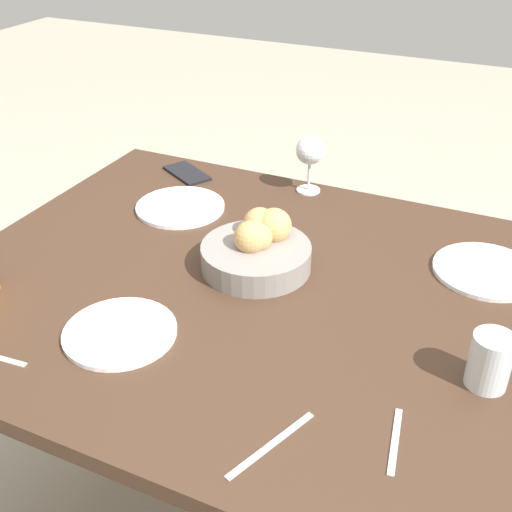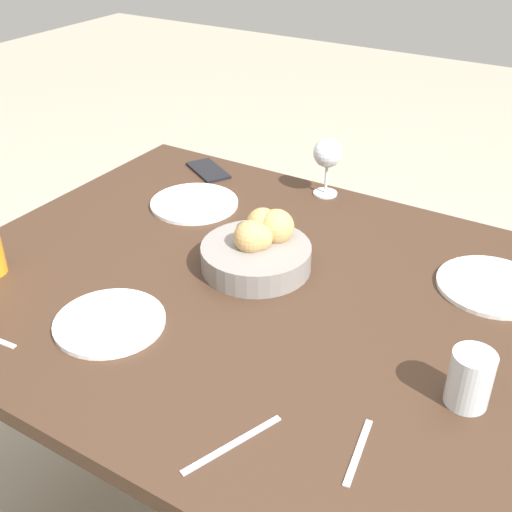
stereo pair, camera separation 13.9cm
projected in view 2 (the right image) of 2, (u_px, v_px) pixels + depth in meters
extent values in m
cube|color=#3D281C|center=(262.00, 294.00, 1.35)|extent=(1.36, 1.04, 0.03)
cube|color=#3D281C|center=(175.00, 263.00, 2.17)|extent=(0.06, 0.06, 0.74)
cylinder|color=gray|center=(256.00, 257.00, 1.39)|extent=(0.24, 0.24, 0.05)
sphere|color=tan|center=(258.00, 238.00, 1.37)|extent=(0.06, 0.06, 0.06)
sphere|color=tan|center=(263.00, 224.00, 1.41)|extent=(0.07, 0.07, 0.07)
sphere|color=tan|center=(251.00, 237.00, 1.36)|extent=(0.07, 0.07, 0.07)
sphere|color=tan|center=(276.00, 227.00, 1.40)|extent=(0.08, 0.08, 0.08)
cylinder|color=white|center=(492.00, 286.00, 1.33)|extent=(0.23, 0.23, 0.01)
cylinder|color=white|center=(194.00, 203.00, 1.66)|extent=(0.23, 0.23, 0.01)
cylinder|color=white|center=(110.00, 322.00, 1.23)|extent=(0.21, 0.21, 0.01)
cylinder|color=silver|center=(470.00, 379.00, 1.03)|extent=(0.07, 0.07, 0.10)
cylinder|color=silver|center=(325.00, 193.00, 1.71)|extent=(0.06, 0.06, 0.00)
cylinder|color=silver|center=(326.00, 180.00, 1.69)|extent=(0.01, 0.01, 0.07)
sphere|color=silver|center=(328.00, 153.00, 1.65)|extent=(0.08, 0.08, 0.08)
cylinder|color=white|center=(272.00, 226.00, 1.53)|extent=(0.06, 0.06, 0.03)
cylinder|color=#A3192D|center=(272.00, 220.00, 1.53)|extent=(0.05, 0.05, 0.00)
cube|color=#B7B7BC|center=(233.00, 444.00, 0.98)|extent=(0.08, 0.17, 0.00)
cube|color=#B7B7BC|center=(358.00, 452.00, 0.96)|extent=(0.03, 0.14, 0.00)
cube|color=black|center=(208.00, 170.00, 1.84)|extent=(0.17, 0.14, 0.01)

